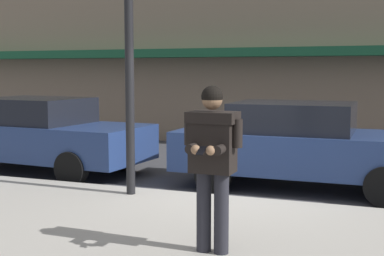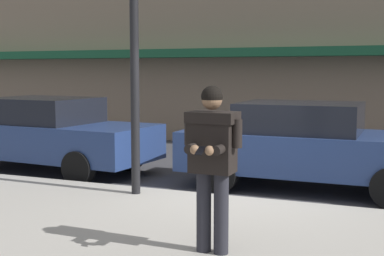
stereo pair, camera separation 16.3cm
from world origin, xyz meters
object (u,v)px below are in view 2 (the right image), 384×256
Objects in this scene: parked_sedan_near at (49,134)px; street_lamp_post at (134,3)px; parked_sedan_mid at (307,145)px; man_texting_on_phone at (212,151)px.

street_lamp_post is at bearing -29.83° from parked_sedan_near.
parked_sedan_near and parked_sedan_mid have the same top height.
parked_sedan_near is at bearing -176.78° from parked_sedan_mid.
street_lamp_post reaches higher than man_texting_on_phone.
street_lamp_post is (2.94, -1.69, 2.35)m from parked_sedan_near.
man_texting_on_phone is at bearing -93.79° from parked_sedan_mid.
parked_sedan_near is 0.95× the size of street_lamp_post.
street_lamp_post is at bearing 133.93° from man_texting_on_phone.
street_lamp_post reaches higher than parked_sedan_near.
man_texting_on_phone is (-0.28, -4.16, 0.46)m from parked_sedan_mid.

